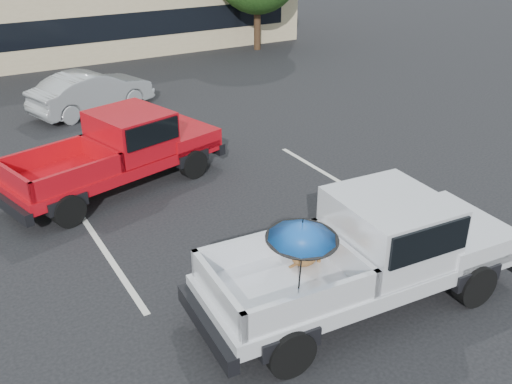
{
  "coord_description": "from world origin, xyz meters",
  "views": [
    {
      "loc": [
        -5.33,
        -7.96,
        6.04
      ],
      "look_at": [
        -0.42,
        0.29,
        1.3
      ],
      "focal_mm": 40.0,
      "sensor_mm": 36.0,
      "label": 1
    }
  ],
  "objects": [
    {
      "name": "stripe_left",
      "position": [
        -3.0,
        2.0,
        0.0
      ],
      "size": [
        0.12,
        5.0,
        0.01
      ],
      "primitive_type": "cube",
      "color": "silver",
      "rests_on": "ground"
    },
    {
      "name": "red_pickup",
      "position": [
        -1.48,
        4.59,
        0.98
      ],
      "size": [
        5.73,
        3.22,
        1.79
      ],
      "rotation": [
        0.0,
        0.0,
        0.26
      ],
      "color": "black",
      "rests_on": "ground"
    },
    {
      "name": "silver_pickup",
      "position": [
        0.53,
        -2.02,
        1.05
      ],
      "size": [
        5.81,
        2.41,
        2.06
      ],
      "rotation": [
        0.0,
        0.0,
        -0.07
      ],
      "color": "black",
      "rests_on": "ground"
    },
    {
      "name": "stripe_right",
      "position": [
        3.0,
        2.0,
        0.0
      ],
      "size": [
        0.12,
        5.0,
        0.01
      ],
      "primitive_type": "cube",
      "color": "silver",
      "rests_on": "ground"
    },
    {
      "name": "ground",
      "position": [
        0.0,
        0.0,
        0.0
      ],
      "size": [
        90.0,
        90.0,
        0.0
      ],
      "primitive_type": "plane",
      "color": "black",
      "rests_on": "ground"
    },
    {
      "name": "silver_sedan",
      "position": [
        -0.61,
        10.61,
        0.68
      ],
      "size": [
        4.34,
        2.56,
        1.35
      ],
      "primitive_type": "imported",
      "rotation": [
        0.0,
        0.0,
        1.87
      ],
      "color": "#9EA1A5",
      "rests_on": "ground"
    }
  ]
}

